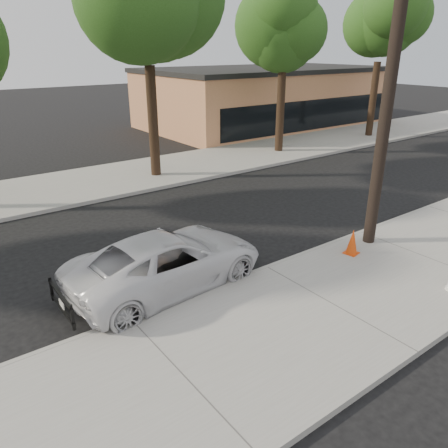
{
  "coord_description": "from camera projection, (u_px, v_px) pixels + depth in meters",
  "views": [
    {
      "loc": [
        -7.13,
        -9.79,
        5.64
      ],
      "look_at": [
        -0.36,
        -0.66,
        1.0
      ],
      "focal_mm": 35.0,
      "sensor_mm": 36.0,
      "label": 1
    }
  ],
  "objects": [
    {
      "name": "tree_c",
      "position": [
        153.0,
        12.0,
        17.64
      ],
      "size": [
        4.96,
        4.8,
        9.55
      ],
      "color": "black",
      "rests_on": "far_sidewalk"
    },
    {
      "name": "near_sidewalk",
      "position": [
        330.0,
        305.0,
        10.12
      ],
      "size": [
        90.0,
        4.4,
        0.15
      ],
      "primitive_type": "cube",
      "color": "gray",
      "rests_on": "ground"
    },
    {
      "name": "building_main",
      "position": [
        266.0,
        98.0,
        33.32
      ],
      "size": [
        18.0,
        10.0,
        4.0
      ],
      "primitive_type": "cube",
      "color": "#B7764C",
      "rests_on": "ground"
    },
    {
      "name": "police_cruiser",
      "position": [
        167.0,
        261.0,
        10.82
      ],
      "size": [
        5.22,
        2.7,
        1.4
      ],
      "primitive_type": "imported",
      "rotation": [
        0.0,
        0.0,
        1.65
      ],
      "color": "silver",
      "rests_on": "ground"
    },
    {
      "name": "tree_d",
      "position": [
        289.0,
        31.0,
        22.48
      ],
      "size": [
        4.5,
        4.35,
        8.75
      ],
      "color": "black",
      "rests_on": "far_sidewalk"
    },
    {
      "name": "utility_pole",
      "position": [
        390.0,
        85.0,
        11.55
      ],
      "size": [
        1.4,
        0.34,
        9.0
      ],
      "color": "black",
      "rests_on": "near_sidewalk"
    },
    {
      "name": "tree_e",
      "position": [
        386.0,
        28.0,
        26.62
      ],
      "size": [
        4.8,
        4.65,
        9.25
      ],
      "color": "black",
      "rests_on": "far_sidewalk"
    },
    {
      "name": "far_sidewalk",
      "position": [
        109.0,
        180.0,
        19.64
      ],
      "size": [
        90.0,
        5.0,
        0.15
      ],
      "primitive_type": "cube",
      "color": "gray",
      "rests_on": "ground"
    },
    {
      "name": "curb_near",
      "position": [
        266.0,
        269.0,
        11.76
      ],
      "size": [
        90.0,
        0.12,
        0.16
      ],
      "primitive_type": "cube",
      "color": "#9E9B93",
      "rests_on": "ground"
    },
    {
      "name": "ground",
      "position": [
        221.0,
        245.0,
        13.35
      ],
      "size": [
        120.0,
        120.0,
        0.0
      ],
      "primitive_type": "plane",
      "color": "black",
      "rests_on": "ground"
    },
    {
      "name": "traffic_cone",
      "position": [
        352.0,
        242.0,
        12.35
      ],
      "size": [
        0.44,
        0.44,
        0.73
      ],
      "rotation": [
        0.0,
        0.0,
        0.19
      ],
      "color": "#E0420B",
      "rests_on": "near_sidewalk"
    }
  ]
}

